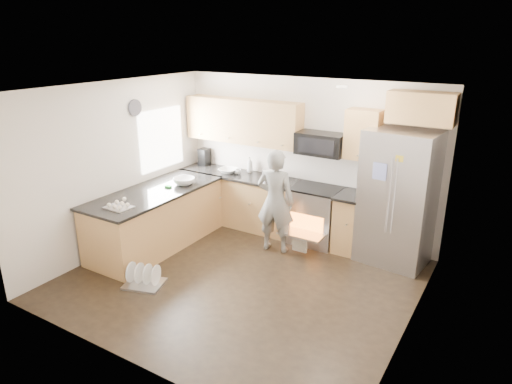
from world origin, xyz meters
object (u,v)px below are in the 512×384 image
Objects in this scene: stove_range at (316,202)px; dish_rack at (144,279)px; refrigerator at (398,198)px; person at (275,201)px.

stove_range reaches higher than dish_rack.
refrigerator is 1.22× the size of person.
refrigerator reaches higher than person.
refrigerator is at bearing -169.84° from person.
stove_range is 0.74m from person.
refrigerator is 3.76m from dish_rack.
dish_rack is at bearing -119.33° from stove_range.
dish_rack is (-2.67, -2.49, -0.91)m from refrigerator.
stove_range is 0.90× the size of refrigerator.
refrigerator is at bearing 42.97° from dish_rack.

